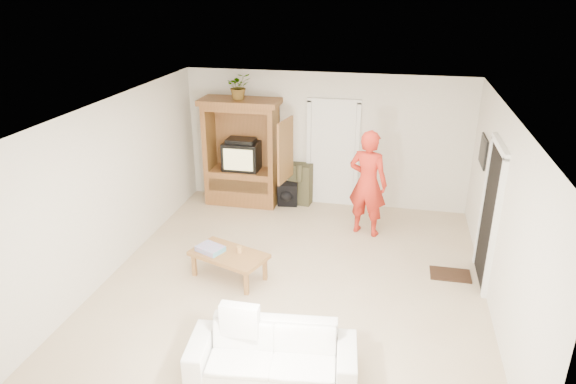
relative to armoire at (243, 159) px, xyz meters
name	(u,v)px	position (x,y,z in m)	size (l,w,h in m)	color
floor	(294,279)	(1.58, -2.66, -0.91)	(6.00, 6.00, 0.00)	tan
ceiling	(295,108)	(1.58, -2.66, 1.69)	(6.00, 6.00, 0.00)	white
wall_back	(326,140)	(1.58, 0.34, 0.39)	(5.50, 5.50, 0.00)	silver
wall_front	(227,330)	(1.58, -5.66, 0.39)	(5.50, 5.50, 0.00)	silver
wall_left	(117,184)	(-1.17, -2.66, 0.39)	(6.00, 6.00, 0.00)	silver
wall_right	(501,216)	(4.33, -2.66, 0.39)	(6.00, 6.00, 0.00)	silver
armoire	(243,159)	(0.00, 0.00, 0.00)	(1.82, 1.14, 2.10)	brown
door_back	(333,155)	(1.73, 0.31, 0.11)	(0.85, 0.05, 2.04)	white
doorway_right	(490,217)	(4.30, -2.06, 0.11)	(0.05, 0.90, 2.04)	black
framed_picture	(483,151)	(4.31, -0.76, 0.69)	(0.03, 0.60, 0.48)	black
doormat	(450,274)	(3.88, -2.06, -0.90)	(0.60, 0.40, 0.02)	#382316
plant	(239,86)	(-0.02, -0.03, 1.44)	(0.44, 0.38, 0.49)	#4C7238
man	(368,183)	(2.49, -0.88, 0.03)	(0.69, 0.45, 1.88)	red
sofa	(272,352)	(1.72, -4.66, -0.63)	(1.89, 0.74, 0.55)	white
coffee_table	(229,256)	(0.61, -2.83, -0.55)	(1.26, 0.95, 0.42)	#A37238
towel	(210,249)	(0.33, -2.83, -0.45)	(0.38, 0.28, 0.08)	#D5478D
candle	(239,249)	(0.76, -2.78, -0.44)	(0.08, 0.08, 0.10)	tan
backpack_black	(288,194)	(0.90, 0.00, -0.67)	(0.39, 0.23, 0.48)	black
backpack_olive	(301,184)	(1.13, 0.19, -0.50)	(0.43, 0.32, 0.82)	#47442B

